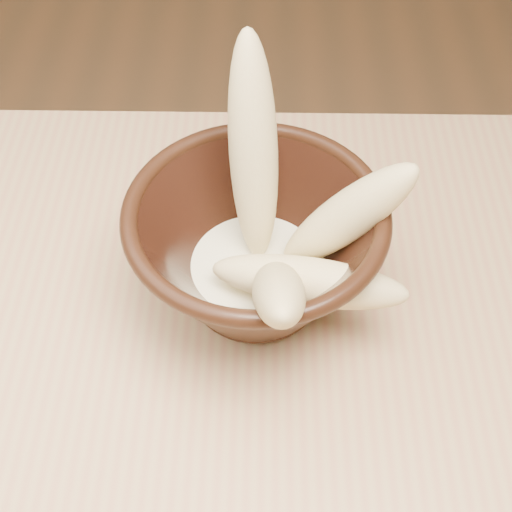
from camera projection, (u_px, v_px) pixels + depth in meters
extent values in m
cylinder|color=tan|center=(32.00, 351.00, 1.04)|extent=(0.05, 0.05, 0.71)
cylinder|color=black|center=(256.00, 292.00, 0.61)|extent=(0.09, 0.09, 0.01)
cylinder|color=black|center=(256.00, 277.00, 0.59)|extent=(0.09, 0.09, 0.01)
torus|color=black|center=(256.00, 214.00, 0.53)|extent=(0.20, 0.20, 0.01)
cylinder|color=#F8F3C8|center=(256.00, 270.00, 0.58)|extent=(0.11, 0.11, 0.02)
ellipsoid|color=#DDC482|center=(254.00, 151.00, 0.54)|extent=(0.05, 0.10, 0.19)
ellipsoid|color=#DDC482|center=(346.00, 217.00, 0.54)|extent=(0.12, 0.05, 0.14)
ellipsoid|color=#DDC482|center=(308.00, 281.00, 0.54)|extent=(0.16, 0.07, 0.05)
ellipsoid|color=#DDC482|center=(278.00, 292.00, 0.50)|extent=(0.04, 0.14, 0.13)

